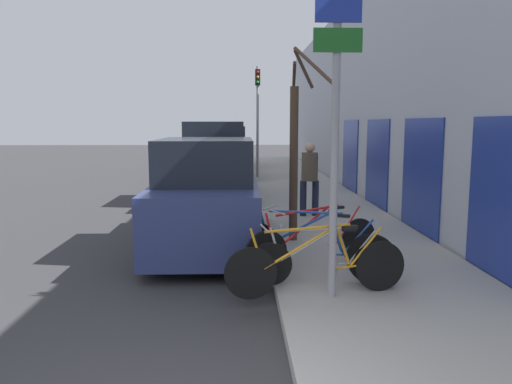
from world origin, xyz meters
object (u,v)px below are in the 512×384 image
object	(u,v)px
bicycle_3	(315,243)
traffic_light	(258,107)
pedestrian_near	(310,174)
parked_car_3	(226,149)
bicycle_0	(317,265)
bicycle_1	(322,260)
street_tree	(295,152)
bicycle_2	(313,248)
signpost	(335,130)
parked_car_2	(224,156)
parked_car_1	(215,166)
parked_car_0	(207,199)

from	to	relation	value
bicycle_3	traffic_light	bearing A→B (deg)	-27.06
pedestrian_near	parked_car_3	bearing A→B (deg)	93.34
bicycle_3	pedestrian_near	bearing A→B (deg)	-35.63
bicycle_0	bicycle_1	bearing A→B (deg)	-27.74
parked_car_3	street_tree	world-z (taller)	street_tree
bicycle_2	bicycle_3	size ratio (longest dim) A/B	1.00
signpost	traffic_light	bearing A→B (deg)	91.69
parked_car_2	pedestrian_near	world-z (taller)	parked_car_2
parked_car_2	parked_car_3	size ratio (longest dim) A/B	0.98
bicycle_1	street_tree	size ratio (longest dim) A/B	0.56
bicycle_1	traffic_light	size ratio (longest dim) A/B	0.45
parked_car_1	traffic_light	xyz separation A→B (m)	(1.48, 5.58, 1.96)
bicycle_1	traffic_light	world-z (taller)	traffic_light
bicycle_1	bicycle_3	bearing A→B (deg)	1.89
signpost	bicycle_2	size ratio (longest dim) A/B	1.78
parked_car_0	signpost	bearing A→B (deg)	-59.77
bicycle_2	parked_car_3	world-z (taller)	parked_car_3
parked_car_2	pedestrian_near	size ratio (longest dim) A/B	2.46
parked_car_3	pedestrian_near	bearing A→B (deg)	-80.86
bicycle_1	parked_car_3	bearing A→B (deg)	7.49
bicycle_3	parked_car_1	distance (m)	7.94
parked_car_0	bicycle_1	bearing A→B (deg)	-56.49
bicycle_1	bicycle_2	world-z (taller)	bicycle_2
bicycle_2	parked_car_0	size ratio (longest dim) A/B	0.48
parked_car_0	parked_car_1	world-z (taller)	parked_car_1
bicycle_0	parked_car_2	size ratio (longest dim) A/B	0.56
bicycle_1	parked_car_3	xyz separation A→B (m)	(-1.83, 19.24, 0.51)
parked_car_2	bicycle_3	bearing A→B (deg)	-85.74
bicycle_1	parked_car_2	size ratio (longest dim) A/B	0.47
signpost	parked_car_0	xyz separation A→B (m)	(-1.79, 3.11, -1.32)
bicycle_2	parked_car_1	size ratio (longest dim) A/B	0.47
pedestrian_near	traffic_light	xyz separation A→B (m)	(-0.92, 8.79, 1.87)
signpost	parked_car_1	bearing A→B (deg)	102.13
bicycle_3	parked_car_3	bearing A→B (deg)	-23.05
pedestrian_near	traffic_light	world-z (taller)	traffic_light
traffic_light	bicycle_2	bearing A→B (deg)	-88.73
parked_car_0	parked_car_3	bearing A→B (deg)	90.55
bicycle_0	parked_car_3	xyz separation A→B (m)	(-1.69, 19.64, 0.47)
bicycle_2	parked_car_1	bearing A→B (deg)	40.27
bicycle_1	parked_car_3	distance (m)	19.34
signpost	bicycle_3	xyz separation A→B (m)	(-0.05, 1.17, -1.72)
bicycle_2	pedestrian_near	distance (m)	4.88
bicycle_0	bicycle_2	xyz separation A→B (m)	(0.06, 0.80, 0.02)
pedestrian_near	street_tree	distance (m)	2.66
bicycle_0	traffic_light	size ratio (longest dim) A/B	0.53
bicycle_1	parked_car_1	world-z (taller)	parked_car_1
bicycle_0	parked_car_1	size ratio (longest dim) A/B	0.52
bicycle_3	parked_car_1	bearing A→B (deg)	-15.13
parked_car_2	traffic_light	xyz separation A→B (m)	(1.41, -0.08, 2.02)
street_tree	traffic_light	size ratio (longest dim) A/B	0.80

